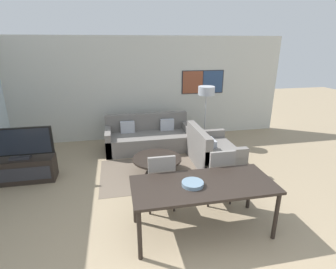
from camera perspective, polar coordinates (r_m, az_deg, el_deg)
The scene contains 12 objects.
wall_back at distance 7.42m, azimuth -5.11°, elevation 9.87°, with size 8.10×0.09×2.80m.
area_rug at distance 5.66m, azimuth -2.35°, elevation -8.18°, with size 2.38×1.61×0.01m.
tv_console at distance 5.97m, azimuth -29.03°, elevation -6.71°, with size 1.22×0.44×0.49m.
television at distance 5.77m, azimuth -29.92°, elevation -1.70°, with size 1.28×0.20×0.63m.
sofa_main at distance 6.83m, azimuth -4.28°, elevation -0.75°, with size 2.16×0.93×0.86m.
sofa_side at distance 5.99m, azimuth 9.35°, elevation -3.93°, with size 0.93×1.35×0.86m.
coffee_table at distance 5.55m, azimuth -2.38°, elevation -5.87°, with size 1.03×1.03×0.34m.
dining_table at distance 3.76m, azimuth 7.67°, elevation -11.46°, with size 2.00×0.87×0.78m.
dining_chair_left at distance 4.27m, azimuth -1.61°, elevation -9.83°, with size 0.46×0.46×1.00m.
dining_chair_centre at distance 4.52m, azimuth 10.95°, elevation -8.41°, with size 0.46×0.46×1.00m.
fruit_bowl at distance 3.65m, azimuth 5.38°, elevation -10.56°, with size 0.30×0.30×0.05m.
floor_lamp at distance 6.89m, azimuth 8.34°, elevation 8.72°, with size 0.42×0.42×1.57m.
Camera 1 is at (-0.78, -2.09, 2.63)m, focal length 28.00 mm.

